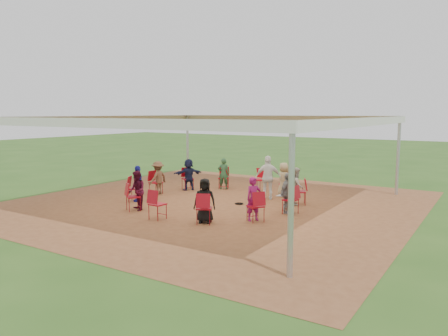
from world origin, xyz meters
The scene contains 28 objects.
ground centered at (0.00, 0.00, 0.00)m, with size 80.00×80.00×0.00m, color #2D531A.
dirt_patch centered at (0.00, 0.00, 0.01)m, with size 13.00×13.00×0.00m, color brown.
tent centered at (0.00, 0.00, 2.37)m, with size 10.33×10.33×3.00m.
chair_0 centered at (2.88, -0.16, 0.45)m, with size 0.42×0.44×0.90m, color #A00A18, non-canonical shape.
chair_1 centered at (2.57, 1.30, 0.45)m, with size 0.42×0.44×0.90m, color #A00A18, non-canonical shape.
chair_2 centered at (1.57, 2.41, 0.45)m, with size 0.42×0.44×0.90m, color #A00A18, non-canonical shape.
chair_3 centered at (0.16, 2.88, 0.45)m, with size 0.42×0.44×0.90m, color #A00A18, non-canonical shape.
chair_4 centered at (-1.30, 2.57, 0.45)m, with size 0.42×0.44×0.90m, color #A00A18, non-canonical shape.
chair_5 centered at (-2.41, 1.57, 0.45)m, with size 0.42×0.44×0.90m, color #A00A18, non-canonical shape.
chair_6 centered at (-2.88, 0.16, 0.45)m, with size 0.42×0.44×0.90m, color #A00A18, non-canonical shape.
chair_7 centered at (-2.57, -1.30, 0.45)m, with size 0.42×0.44×0.90m, color #A00A18, non-canonical shape.
chair_8 centered at (-1.57, -2.41, 0.45)m, with size 0.42×0.44×0.90m, color #A00A18, non-canonical shape.
chair_9 centered at (-0.16, -2.88, 0.45)m, with size 0.42×0.44×0.90m, color #A00A18, non-canonical shape.
chair_10 centered at (1.30, -2.57, 0.45)m, with size 0.42×0.44×0.90m, color #A00A18, non-canonical shape.
chair_11 centered at (2.41, -1.57, 0.45)m, with size 0.42×0.44×0.90m, color #A00A18, non-canonical shape.
person_seated_0 centered at (2.76, -0.15, 0.65)m, with size 0.75×0.38×1.28m, color gray.
person_seated_1 centered at (2.46, 1.25, 0.65)m, with size 0.62×0.36×1.28m, color #B2AB9E.
person_seated_2 centered at (1.51, 2.31, 0.65)m, with size 0.63×0.35×1.28m, color tan.
person_seated_3 centered at (-1.25, 2.46, 0.65)m, with size 0.47×0.31×1.28m, color #26502F.
person_seated_4 centered at (-2.31, 1.51, 0.65)m, with size 1.19×0.44×1.28m, color #171C3D.
person_seated_5 centered at (-2.76, 0.15, 0.65)m, with size 0.83×0.41×1.28m, color brown.
person_seated_6 centered at (-2.46, -1.25, 0.65)m, with size 0.75×0.38×1.28m, color #1E2199.
person_seated_7 centered at (-1.51, -2.31, 0.65)m, with size 0.62×0.36×1.28m, color #440B21.
person_seated_8 centered at (1.25, -2.46, 0.65)m, with size 0.63×0.35×1.28m, color black.
person_seated_9 centered at (2.31, -1.51, 0.65)m, with size 0.47×0.31×1.28m, color #841352.
standing_person centered at (1.25, 1.55, 0.80)m, with size 0.93×0.48×1.59m, color white.
cable_coil centered at (0.81, 0.23, 0.02)m, with size 0.40×0.40×0.03m.
laptop centered at (2.59, -0.14, 0.60)m, with size 0.26×0.32×0.21m.
Camera 1 is at (8.24, -12.46, 3.14)m, focal length 35.00 mm.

